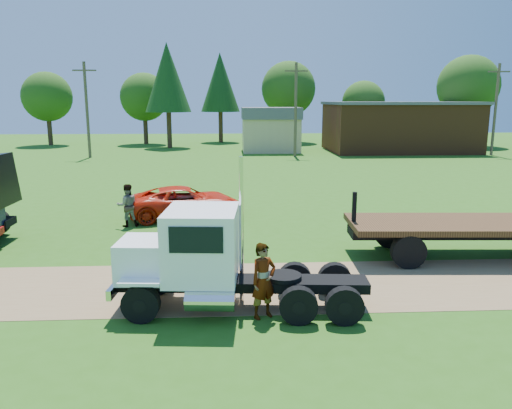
{
  "coord_description": "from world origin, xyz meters",
  "views": [
    {
      "loc": [
        -0.5,
        -14.08,
        5.46
      ],
      "look_at": [
        0.49,
        4.29,
        1.6
      ],
      "focal_mm": 35.0,
      "sensor_mm": 36.0,
      "label": 1
    }
  ],
  "objects_px": {
    "flatbed_trailer": "(480,230)",
    "white_semi_tractor": "(205,259)",
    "spectator_a": "(264,281)",
    "orange_pickup": "(185,202)"
  },
  "relations": [
    {
      "from": "spectator_a",
      "to": "orange_pickup",
      "type": "bearing_deg",
      "value": 73.87
    },
    {
      "from": "flatbed_trailer",
      "to": "spectator_a",
      "type": "relative_size",
      "value": 4.73
    },
    {
      "from": "flatbed_trailer",
      "to": "spectator_a",
      "type": "xyz_separation_m",
      "value": [
        -7.95,
        -4.59,
        -0.02
      ]
    },
    {
      "from": "orange_pickup",
      "to": "flatbed_trailer",
      "type": "height_order",
      "value": "flatbed_trailer"
    },
    {
      "from": "spectator_a",
      "to": "white_semi_tractor",
      "type": "bearing_deg",
      "value": 125.35
    },
    {
      "from": "white_semi_tractor",
      "to": "flatbed_trailer",
      "type": "distance_m",
      "value": 10.24
    },
    {
      "from": "flatbed_trailer",
      "to": "white_semi_tractor",
      "type": "bearing_deg",
      "value": -154.45
    },
    {
      "from": "orange_pickup",
      "to": "flatbed_trailer",
      "type": "xyz_separation_m",
      "value": [
        10.89,
        -6.69,
        0.26
      ]
    },
    {
      "from": "white_semi_tractor",
      "to": "orange_pickup",
      "type": "bearing_deg",
      "value": 102.22
    },
    {
      "from": "orange_pickup",
      "to": "spectator_a",
      "type": "distance_m",
      "value": 11.66
    }
  ]
}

